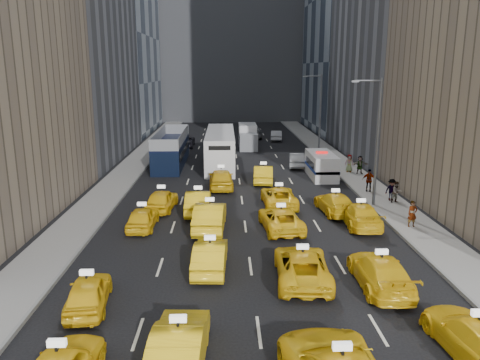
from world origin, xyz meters
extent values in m
plane|color=black|center=(0.00, 0.00, 0.00)|extent=(160.00, 160.00, 0.00)
cube|color=gray|center=(-10.50, 25.00, 0.07)|extent=(3.00, 90.00, 0.15)
cube|color=gray|center=(10.50, 25.00, 0.07)|extent=(3.00, 90.00, 0.15)
cube|color=slate|center=(-9.05, 25.00, 0.09)|extent=(0.15, 90.00, 0.18)
cube|color=slate|center=(9.05, 25.00, 0.09)|extent=(0.15, 90.00, 0.18)
cube|color=slate|center=(0.00, 72.00, 20.00)|extent=(30.00, 12.00, 40.00)
cylinder|color=#595B60|center=(9.30, 12.00, 4.50)|extent=(0.20, 0.20, 9.00)
cylinder|color=#595B60|center=(8.40, 12.00, 8.80)|extent=(1.80, 0.12, 0.12)
cube|color=slate|center=(7.50, 12.00, 8.75)|extent=(0.50, 0.22, 0.12)
cylinder|color=#595B60|center=(9.30, 32.00, 4.50)|extent=(0.20, 0.20, 9.00)
cylinder|color=#595B60|center=(8.40, 32.00, 8.80)|extent=(1.80, 0.12, 0.12)
cube|color=slate|center=(7.50, 32.00, 8.75)|extent=(0.50, 0.22, 0.12)
imported|color=yellow|center=(-2.75, -6.08, 0.79)|extent=(1.88, 4.84, 1.57)
imported|color=yellow|center=(7.24, -5.80, 0.72)|extent=(2.40, 5.11, 1.44)
imported|color=yellow|center=(-6.85, -1.96, 0.67)|extent=(2.03, 4.09, 1.34)
imported|color=yellow|center=(-1.98, 1.62, 0.72)|extent=(1.72, 4.44, 1.44)
imported|color=yellow|center=(2.30, 0.32, 0.72)|extent=(2.67, 5.29, 1.43)
imported|color=yellow|center=(5.68, -0.49, 0.73)|extent=(2.12, 5.09, 1.47)
imported|color=yellow|center=(-6.32, 7.83, 0.67)|extent=(1.65, 3.97, 1.34)
imported|color=yellow|center=(-2.18, 7.59, 0.83)|extent=(2.01, 5.14, 1.67)
imported|color=yellow|center=(2.14, 7.35, 0.67)|extent=(2.66, 5.01, 1.34)
imported|color=yellow|center=(7.16, 7.89, 0.72)|extent=(2.18, 5.00, 1.43)
imported|color=yellow|center=(-5.64, 11.69, 0.72)|extent=(2.10, 4.39, 1.45)
imported|color=yellow|center=(-3.07, 10.95, 0.77)|extent=(1.67, 4.71, 1.55)
imported|color=yellow|center=(2.59, 12.44, 0.68)|extent=(2.36, 4.97, 1.37)
imported|color=yellow|center=(6.21, 10.61, 0.69)|extent=(2.36, 4.89, 1.37)
imported|color=yellow|center=(-1.57, 17.58, 0.82)|extent=(2.07, 4.86, 1.64)
imported|color=yellow|center=(2.04, 19.48, 0.75)|extent=(1.95, 4.65, 1.49)
cube|color=silver|center=(7.43, 21.35, 1.10)|extent=(2.31, 5.58, 2.20)
cylinder|color=black|center=(6.53, 19.49, 0.44)|extent=(0.28, 0.88, 0.88)
cylinder|color=black|center=(8.33, 19.49, 0.44)|extent=(0.28, 0.88, 0.88)
cylinder|color=black|center=(6.53, 23.20, 0.44)|extent=(0.28, 0.88, 0.88)
cylinder|color=black|center=(8.33, 23.20, 0.44)|extent=(0.28, 0.88, 0.88)
cube|color=navy|center=(7.43, 21.35, 0.95)|extent=(2.35, 5.59, 0.25)
cube|color=red|center=(7.43, 21.35, 2.28)|extent=(1.01, 0.39, 0.16)
cube|color=black|center=(-6.71, 27.59, 1.69)|extent=(2.75, 11.67, 3.39)
cylinder|color=black|center=(-7.89, 22.66, 0.55)|extent=(0.28, 1.10, 1.10)
cylinder|color=black|center=(-5.54, 22.66, 0.55)|extent=(0.28, 1.10, 1.10)
cylinder|color=black|center=(-7.89, 32.51, 0.55)|extent=(0.28, 1.10, 1.10)
cylinder|color=black|center=(-5.54, 32.51, 0.55)|extent=(0.28, 1.10, 1.10)
cube|color=silver|center=(-1.73, 27.39, 1.71)|extent=(3.19, 13.34, 3.43)
cylinder|color=black|center=(-2.96, 21.66, 0.55)|extent=(0.28, 1.10, 1.10)
cylinder|color=black|center=(-0.50, 21.66, 0.55)|extent=(0.28, 1.10, 1.10)
cylinder|color=black|center=(-2.96, 33.13, 0.55)|extent=(0.28, 1.10, 1.10)
cylinder|color=black|center=(-0.50, 33.13, 0.55)|extent=(0.28, 1.10, 1.10)
cube|color=silver|center=(1.56, 37.75, 1.43)|extent=(2.76, 6.45, 2.87)
cylinder|color=black|center=(0.63, 35.51, 0.55)|extent=(0.28, 1.10, 1.10)
cylinder|color=black|center=(2.48, 35.51, 0.55)|extent=(0.28, 1.10, 1.10)
cylinder|color=black|center=(0.63, 39.98, 0.55)|extent=(0.28, 1.10, 1.10)
cylinder|color=black|center=(2.48, 39.98, 0.55)|extent=(0.28, 1.10, 1.10)
imported|color=#A0A2A7|center=(5.94, 26.02, 0.71)|extent=(2.03, 4.46, 1.42)
imported|color=black|center=(-6.37, 38.90, 0.72)|extent=(2.45, 5.22, 1.44)
imported|color=slate|center=(2.95, 46.17, 0.75)|extent=(2.28, 5.24, 1.50)
imported|color=black|center=(-2.69, 44.52, 0.71)|extent=(2.03, 4.30, 1.42)
imported|color=#98999F|center=(5.76, 43.59, 0.69)|extent=(1.94, 4.35, 1.39)
imported|color=gray|center=(10.16, 7.21, 0.97)|extent=(0.63, 0.45, 1.63)
imported|color=gray|center=(11.09, 12.47, 0.93)|extent=(0.83, 0.56, 1.55)
imported|color=gray|center=(10.94, 13.05, 0.96)|extent=(1.11, 0.64, 1.61)
imported|color=gray|center=(10.07, 15.78, 1.03)|extent=(1.13, 0.76, 1.76)
imported|color=gray|center=(10.38, 22.88, 0.97)|extent=(0.90, 0.68, 1.63)
imported|color=gray|center=(11.14, 22.06, 0.98)|extent=(1.54, 0.46, 1.65)
camera|label=1|loc=(-1.20, -19.65, 9.58)|focal=35.00mm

